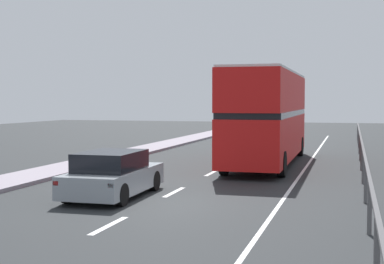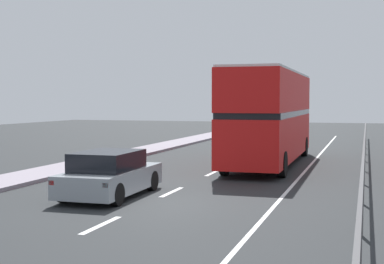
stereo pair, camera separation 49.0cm
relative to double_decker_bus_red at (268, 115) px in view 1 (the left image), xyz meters
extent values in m
cube|color=#242729|center=(-1.70, -10.19, -2.31)|extent=(73.32, 120.00, 0.10)
cube|color=silver|center=(-1.70, -13.42, -2.26)|extent=(0.16, 1.94, 0.01)
cube|color=silver|center=(-1.70, -8.53, -2.26)|extent=(0.16, 1.94, 0.01)
cube|color=silver|center=(-1.70, -3.63, -2.26)|extent=(0.16, 1.94, 0.01)
cube|color=silver|center=(-1.70, 1.27, -2.26)|extent=(0.16, 1.94, 0.01)
cube|color=silver|center=(-1.70, 6.17, -2.26)|extent=(0.16, 1.94, 0.01)
cube|color=silver|center=(-1.70, 11.07, -2.26)|extent=(0.16, 1.94, 0.01)
cube|color=silver|center=(-1.70, 15.97, -2.26)|extent=(0.16, 1.94, 0.01)
cube|color=silver|center=(1.78, -1.19, -2.26)|extent=(0.12, 46.00, 0.01)
cube|color=#555355|center=(4.09, -1.19, -1.10)|extent=(0.08, 42.00, 0.08)
cylinder|color=#555355|center=(4.09, -16.46, -1.68)|extent=(0.10, 0.10, 1.16)
cylinder|color=#555355|center=(4.09, -12.65, -1.68)|extent=(0.10, 0.10, 1.16)
cylinder|color=#555355|center=(4.09, -8.83, -1.68)|extent=(0.10, 0.10, 1.16)
cylinder|color=#555355|center=(4.09, -5.01, -1.68)|extent=(0.10, 0.10, 1.16)
cylinder|color=#555355|center=(4.09, -1.19, -1.68)|extent=(0.10, 0.10, 1.16)
cylinder|color=#555355|center=(4.09, 2.63, -1.68)|extent=(0.10, 0.10, 1.16)
cylinder|color=#555355|center=(4.09, 6.44, -1.68)|extent=(0.10, 0.10, 1.16)
cylinder|color=#555355|center=(4.09, 10.26, -1.68)|extent=(0.10, 0.10, 1.16)
cylinder|color=#555355|center=(4.09, 14.08, -1.68)|extent=(0.10, 0.10, 1.16)
cylinder|color=#555355|center=(4.09, 17.90, -1.68)|extent=(0.10, 0.10, 1.16)
cube|color=red|center=(0.00, -0.01, -0.97)|extent=(2.54, 11.40, 1.87)
cube|color=black|center=(0.00, -0.01, 0.08)|extent=(2.56, 10.94, 0.24)
cube|color=red|center=(0.00, -0.01, 1.03)|extent=(2.54, 11.40, 1.65)
cube|color=silver|center=(0.00, -0.01, 1.90)|extent=(2.49, 11.17, 0.10)
cube|color=black|center=(-0.05, 5.66, -0.88)|extent=(2.20, 0.06, 1.31)
cube|color=yellow|center=(-0.05, 5.66, 1.44)|extent=(1.47, 0.05, 0.28)
cylinder|color=black|center=(-1.16, 4.27, -1.76)|extent=(0.29, 1.00, 1.00)
cylinder|color=black|center=(1.09, 4.29, -1.76)|extent=(0.29, 1.00, 1.00)
cylinder|color=black|center=(-1.09, -4.10, -1.76)|extent=(0.29, 1.00, 1.00)
cylinder|color=black|center=(1.16, -4.09, -1.76)|extent=(0.29, 1.00, 1.00)
cube|color=gray|center=(-3.21, -9.80, -1.75)|extent=(1.88, 4.17, 0.66)
cube|color=black|center=(-3.21, -10.01, -1.14)|extent=(1.63, 2.30, 0.55)
cube|color=red|center=(-3.98, -11.85, -1.58)|extent=(0.16, 0.06, 0.12)
cube|color=red|center=(-2.37, -11.83, -1.58)|extent=(0.16, 0.06, 0.12)
cylinder|color=black|center=(-4.06, -8.44, -1.94)|extent=(0.21, 0.64, 0.64)
cylinder|color=black|center=(-2.41, -8.42, -1.94)|extent=(0.21, 0.64, 0.64)
cylinder|color=black|center=(-4.01, -11.18, -1.94)|extent=(0.21, 0.64, 0.64)
cylinder|color=black|center=(-2.36, -11.16, -1.94)|extent=(0.21, 0.64, 0.64)
camera|label=1|loc=(3.71, -25.10, 0.65)|focal=51.80mm
camera|label=2|loc=(4.18, -24.96, 0.65)|focal=51.80mm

